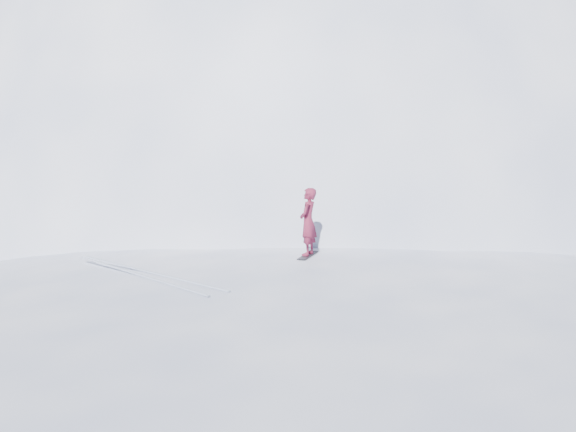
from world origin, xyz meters
TOP-DOWN VIEW (x-y plane):
  - ground at (0.00, 0.00)m, footprint 400.00×400.00m
  - near_ridge at (1.00, 3.00)m, footprint 36.00×28.00m
  - summit_peak at (22.00, 26.00)m, footprint 60.00×56.00m
  - peak_shoulder at (10.00, 20.00)m, footprint 28.00×24.00m
  - wind_bumps at (-0.56, 2.12)m, footprint 16.00×14.40m
  - snowboard at (2.52, 3.44)m, footprint 1.27×0.96m
  - snowboarder at (2.52, 3.44)m, footprint 0.88×0.81m
  - board_tracks at (-2.31, 4.32)m, footprint 1.66×5.92m

SIDE VIEW (x-z plane):
  - ground at x=0.00m, z-range 0.00..0.00m
  - near_ridge at x=1.00m, z-range -2.40..2.40m
  - summit_peak at x=22.00m, z-range -28.00..28.00m
  - peak_shoulder at x=10.00m, z-range -9.00..9.00m
  - wind_bumps at x=-0.56m, z-range -0.50..0.50m
  - snowboard at x=2.52m, z-range 2.40..2.42m
  - board_tracks at x=-2.31m, z-range 2.40..2.44m
  - snowboarder at x=2.52m, z-range 2.42..4.44m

